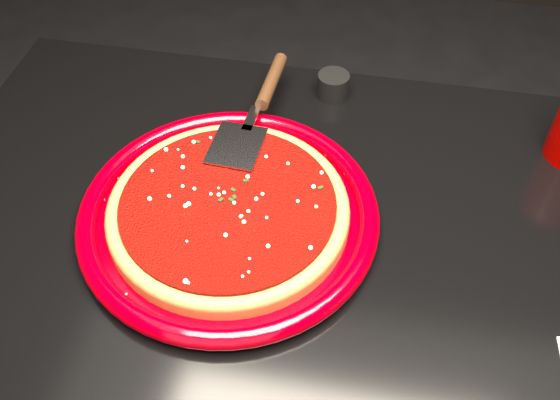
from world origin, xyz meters
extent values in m
cylinder|color=#7B0007|center=(-0.18, 0.06, 0.76)|extent=(0.46, 0.46, 0.03)
cylinder|color=brown|center=(-0.18, 0.06, 0.77)|extent=(0.37, 0.37, 0.02)
torus|color=brown|center=(-0.18, 0.06, 0.78)|extent=(0.37, 0.37, 0.02)
cylinder|color=#680905|center=(-0.18, 0.06, 0.78)|extent=(0.33, 0.33, 0.01)
cylinder|color=black|center=(-0.09, 0.34, 0.77)|extent=(0.06, 0.06, 0.04)
camera|label=1|loc=(-0.02, -0.42, 1.36)|focal=40.00mm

